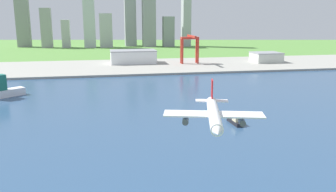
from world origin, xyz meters
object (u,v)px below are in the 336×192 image
airplane_landing (214,115)px  ferry_boat (0,89)px  port_crane_red (190,43)px  warehouse_main (133,57)px  warehouse_annex (266,57)px  tugboat_small (235,121)px

airplane_landing → ferry_boat: size_ratio=1.16×
ferry_boat → port_crane_red: bearing=38.7°
airplane_landing → warehouse_main: bearing=88.9°
port_crane_red → airplane_landing: bearing=-102.9°
airplane_landing → warehouse_annex: (194.99, 360.75, -25.75)m
tugboat_small → port_crane_red: bearing=82.0°
airplane_landing → ferry_boat: (-120.25, 200.92, -27.98)m
warehouse_main → warehouse_annex: warehouse_main is taller
airplane_landing → warehouse_main: size_ratio=0.63×
tugboat_small → warehouse_main: size_ratio=0.26×
warehouse_main → port_crane_red: bearing=-13.9°
warehouse_annex → port_crane_red: bearing=178.1°
ferry_boat → port_crane_red: size_ratio=0.83×
ferry_boat → warehouse_annex: size_ratio=0.88×
port_crane_red → tugboat_small: bearing=-98.0°
ferry_boat → warehouse_main: (127.65, 182.41, 4.38)m
tugboat_small → ferry_boat: 197.24m
airplane_landing → port_crane_red: 374.00m
warehouse_main → airplane_landing: bearing=-91.1°
tugboat_small → warehouse_main: 291.59m
airplane_landing → tugboat_small: bearing=64.2°
ferry_boat → port_crane_red: 262.50m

